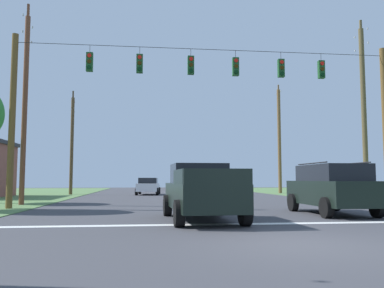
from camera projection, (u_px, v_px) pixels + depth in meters
name	position (u px, v px, depth m)	size (l,w,h in m)	color
ground_plane	(295.00, 244.00, 8.64)	(120.00, 120.00, 0.00)	#3D3D42
stop_bar_stripe	(249.00, 224.00, 12.59)	(16.12, 0.45, 0.01)	white
lane_dash_0	(216.00, 210.00, 18.52)	(0.15, 2.50, 0.01)	white
lane_dash_1	(195.00, 201.00, 25.97)	(0.15, 2.50, 0.01)	white
lane_dash_2	(188.00, 197.00, 30.65)	(0.15, 2.50, 0.01)	white
lane_dash_3	(179.00, 193.00, 39.28)	(0.15, 2.50, 0.01)	white
lane_dash_4	(176.00, 192.00, 42.35)	(0.15, 2.50, 0.01)	white
overhead_signal_span	(209.00, 109.00, 20.37)	(19.35, 0.31, 8.46)	brown
pickup_truck	(201.00, 192.00, 13.88)	(2.45, 5.47, 1.95)	black
suv_black	(331.00, 188.00, 16.17)	(2.23, 4.81, 2.05)	black
distant_car_crossing_white	(148.00, 186.00, 36.41)	(2.33, 4.45, 1.52)	silver
utility_pole_mid_right	(364.00, 110.00, 25.13)	(0.31, 1.66, 11.52)	brown
utility_pole_far_right	(279.00, 140.00, 40.00)	(0.34, 1.52, 10.88)	brown
utility_pole_mid_left	(25.00, 103.00, 22.09)	(0.28, 1.87, 11.22)	brown
utility_pole_far_left	(72.00, 143.00, 36.31)	(0.30, 1.73, 9.44)	brown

